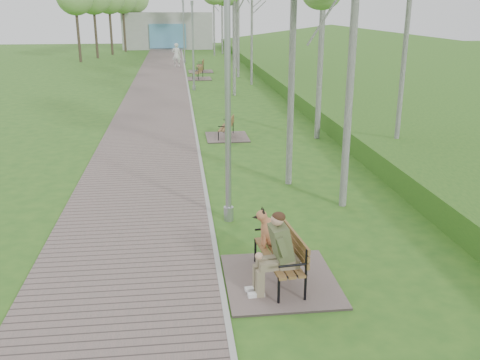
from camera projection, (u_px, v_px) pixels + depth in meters
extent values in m
plane|color=#2C5B1C|center=(206.00, 196.00, 13.97)|extent=(120.00, 120.00, 0.00)
cube|color=#6D5E58|center=(160.00, 83.00, 34.07)|extent=(3.50, 67.00, 0.04)
cube|color=#999993|center=(187.00, 83.00, 34.26)|extent=(0.10, 67.00, 0.05)
cube|color=#4A7B24|center=(376.00, 83.00, 34.18)|extent=(14.00, 70.00, 1.60)
cube|color=#9E9E99|center=(168.00, 30.00, 61.32)|extent=(10.00, 5.00, 4.00)
cube|color=#528FB6|center=(168.00, 36.00, 59.02)|extent=(4.00, 0.20, 2.60)
cube|color=#6D5E58|center=(280.00, 280.00, 9.66)|extent=(1.99, 2.21, 0.04)
cube|color=brown|center=(278.00, 256.00, 9.50)|extent=(0.67, 1.70, 0.04)
cube|color=brown|center=(293.00, 240.00, 9.47)|extent=(0.22, 1.65, 0.36)
cube|color=#6D5E58|center=(227.00, 137.00, 20.14)|extent=(1.57, 1.74, 0.04)
cube|color=brown|center=(226.00, 127.00, 20.02)|extent=(0.70, 1.36, 0.03)
cube|color=brown|center=(231.00, 121.00, 19.92)|extent=(0.36, 1.27, 0.29)
cube|color=#6D5E58|center=(199.00, 79.00, 36.14)|extent=(1.71, 1.89, 0.04)
cube|color=brown|center=(198.00, 73.00, 36.01)|extent=(0.78, 1.48, 0.04)
cube|color=brown|center=(201.00, 69.00, 35.90)|extent=(0.41, 1.38, 0.31)
cube|color=#6D5E58|center=(201.00, 72.00, 40.06)|extent=(1.82, 2.02, 0.04)
cube|color=brown|center=(200.00, 66.00, 39.92)|extent=(0.61, 1.56, 0.04)
cube|color=brown|center=(203.00, 62.00, 39.84)|extent=(0.20, 1.51, 0.33)
cylinder|color=#989BA0|center=(229.00, 214.00, 12.34)|extent=(0.22, 0.22, 0.34)
cylinder|color=#989BA0|center=(228.00, 100.00, 11.53)|extent=(0.13, 0.13, 5.59)
cylinder|color=#989BA0|center=(194.00, 88.00, 31.36)|extent=(0.19, 0.19, 0.29)
cylinder|color=#989BA0|center=(193.00, 48.00, 30.65)|extent=(0.12, 0.12, 4.83)
cylinder|color=#989BA0|center=(192.00, 3.00, 29.88)|extent=(0.17, 0.17, 0.24)
cylinder|color=#989BA0|center=(185.00, 61.00, 46.02)|extent=(0.20, 0.20, 0.30)
cylinder|color=#989BA0|center=(184.00, 33.00, 45.28)|extent=(0.12, 0.12, 5.02)
cylinder|color=#989BA0|center=(183.00, 1.00, 44.49)|extent=(0.18, 0.18, 0.25)
cylinder|color=#989BA0|center=(185.00, 48.00, 60.25)|extent=(0.19, 0.19, 0.29)
cylinder|color=#989BA0|center=(184.00, 27.00, 59.55)|extent=(0.12, 0.12, 4.81)
cylinder|color=#989BA0|center=(183.00, 4.00, 58.79)|extent=(0.17, 0.17, 0.24)
imported|color=white|center=(176.00, 55.00, 42.85)|extent=(0.71, 0.48, 1.89)
cylinder|color=silver|center=(354.00, 23.00, 11.96)|extent=(0.20, 0.20, 8.75)
cylinder|color=silver|center=(408.00, 20.00, 15.30)|extent=(0.15, 0.15, 8.72)
cylinder|color=silver|center=(292.00, 48.00, 13.80)|extent=(0.18, 0.18, 7.41)
cylinder|color=silver|center=(234.00, 21.00, 28.38)|extent=(0.16, 0.16, 7.89)
cylinder|color=silver|center=(252.00, 21.00, 32.35)|extent=(0.15, 0.15, 7.73)
cylinder|color=silver|center=(238.00, 19.00, 35.92)|extent=(0.19, 0.19, 7.77)
cylinder|color=silver|center=(236.00, 13.00, 41.31)|extent=(0.18, 0.18, 8.37)
cylinder|color=silver|center=(214.00, 8.00, 51.62)|extent=(0.17, 0.17, 8.97)
cylinder|color=silver|center=(222.00, 15.00, 53.55)|extent=(0.17, 0.17, 7.54)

